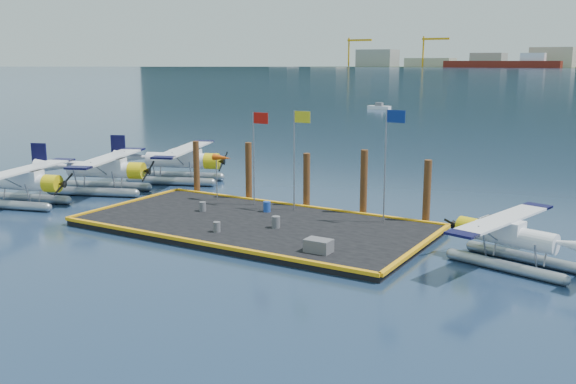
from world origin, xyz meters
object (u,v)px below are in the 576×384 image
at_px(flagpole_yellow, 297,145).
at_px(piling_1, 249,173).
at_px(drum_3, 217,227).
at_px(seaplane_d, 509,239).
at_px(piling_3, 364,185).
at_px(crate, 319,246).
at_px(drum_0, 203,207).
at_px(seaplane_c, 180,163).
at_px(windsock, 222,159).
at_px(drum_2, 276,222).
at_px(piling_4, 427,194).
at_px(drum_5, 267,207).
at_px(flagpole_red, 256,144).
at_px(piling_0, 196,169).
at_px(flagpole_blue, 389,149).
at_px(piling_2, 307,183).
at_px(seaplane_a, 21,184).
at_px(seaplane_b, 104,172).

relative_size(flagpole_yellow, piling_1, 1.48).
relative_size(drum_3, flagpole_yellow, 0.09).
xyz_separation_m(seaplane_d, piling_3, (-9.69, 4.88, 0.83)).
bearing_deg(crate, drum_3, 175.88).
xyz_separation_m(seaplane_d, drum_0, (-18.45, 0.12, -0.63)).
relative_size(seaplane_c, crate, 7.98).
bearing_deg(windsock, drum_2, -32.01).
height_order(drum_0, piling_4, piling_4).
bearing_deg(piling_3, drum_3, -121.24).
bearing_deg(drum_5, drum_2, -50.09).
bearing_deg(seaplane_c, piling_4, 60.26).
relative_size(drum_0, piling_3, 0.14).
distance_m(flagpole_red, piling_0, 6.84).
distance_m(windsock, piling_3, 9.72).
xyz_separation_m(flagpole_blue, piling_1, (-10.70, 1.60, -2.59)).
xyz_separation_m(drum_0, piling_2, (4.75, 4.76, 1.21)).
bearing_deg(crate, flagpole_red, 139.43).
distance_m(seaplane_c, piling_2, 14.00).
distance_m(seaplane_a, windsock, 13.63).
xyz_separation_m(drum_3, piling_0, (-7.99, 8.26, 1.32)).
relative_size(drum_0, drum_2, 0.88).
bearing_deg(flagpole_yellow, piling_0, 170.14).
height_order(seaplane_a, drum_5, seaplane_a).
relative_size(piling_2, piling_4, 0.95).
bearing_deg(flagpole_blue, windsock, 180.00).
relative_size(seaplane_c, piling_3, 2.39).
bearing_deg(seaplane_c, crate, 36.86).
height_order(seaplane_a, seaplane_c, seaplane_c).
height_order(seaplane_a, windsock, windsock).
xyz_separation_m(piling_1, piling_3, (8.50, 0.00, 0.05)).
relative_size(seaplane_a, drum_0, 16.34).
xyz_separation_m(flagpole_red, flagpole_blue, (8.99, -0.00, 0.29)).
bearing_deg(piling_4, piling_2, 180.00).
bearing_deg(piling_2, seaplane_b, -170.91).
height_order(drum_5, piling_0, piling_0).
xyz_separation_m(seaplane_a, drum_0, (12.45, 3.65, -0.79)).
bearing_deg(piling_2, flagpole_red, -150.20).
relative_size(drum_0, flagpole_yellow, 0.09).
xyz_separation_m(crate, piling_3, (-1.54, 8.73, 1.43)).
distance_m(crate, piling_2, 10.41).
xyz_separation_m(crate, piling_4, (2.46, 8.73, 1.28)).
bearing_deg(crate, drum_2, 145.93).
height_order(seaplane_d, crate, seaplane_d).
xyz_separation_m(drum_5, crate, (6.77, -5.90, -0.00)).
relative_size(crate, piling_4, 0.32).
bearing_deg(drum_5, flagpole_blue, 9.48).
xyz_separation_m(seaplane_a, drum_3, (16.19, 0.15, -0.80)).
relative_size(seaplane_a, seaplane_d, 1.12).
bearing_deg(drum_5, seaplane_d, -7.80).
distance_m(piling_0, piling_4, 17.00).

